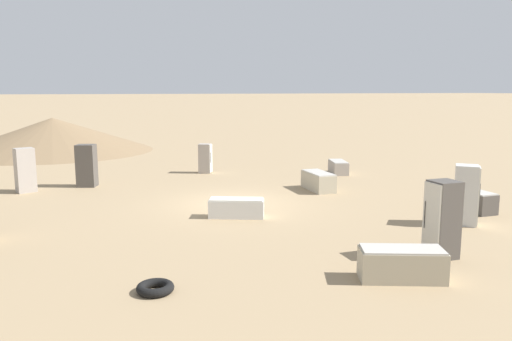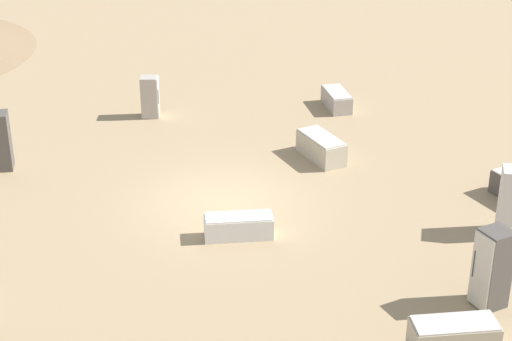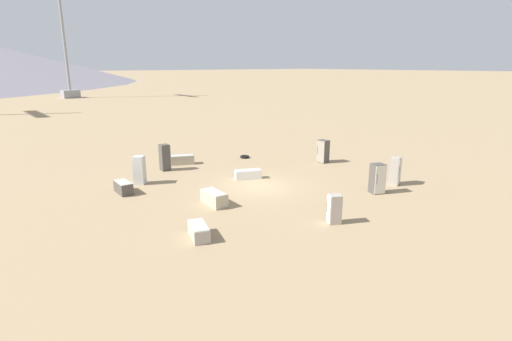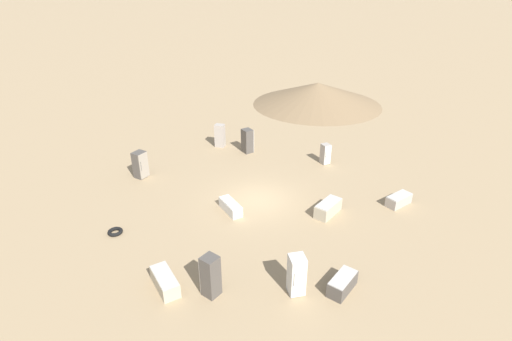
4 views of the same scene
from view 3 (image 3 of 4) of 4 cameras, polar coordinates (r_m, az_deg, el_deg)
The scene contains 14 objects.
ground_plane at distance 25.64m, azimuth 0.42°, elevation -2.32°, with size 1000.00×1000.00×0.00m, color #9E8460.
power_pylon_0 at distance 104.42m, azimuth -25.51°, elevation 14.52°, with size 10.59×3.63×30.26m.
discarded_fridge_0 at distance 30.13m, azimuth -12.88°, elevation 1.83°, with size 0.67×0.70×1.94m.
discarded_fridge_1 at distance 32.25m, azimuth 9.54°, elevation 2.73°, with size 0.85×0.77×1.80m.
discarded_fridge_2 at distance 20.02m, azimuth 11.13°, elevation -5.43°, with size 0.77×0.79×1.46m.
discarded_fridge_3 at distance 27.09m, azimuth -16.35°, elevation 0.05°, with size 0.96×0.96×1.86m.
discarded_fridge_4 at distance 25.59m, azimuth -18.42°, elevation -2.30°, with size 1.60×0.75×0.72m.
discarded_fridge_5 at distance 27.34m, azimuth -1.15°, elevation -0.54°, with size 1.30×1.90×0.62m.
discarded_fridge_6 at distance 31.85m, azimuth -10.51°, elevation 1.53°, with size 1.41×1.98×0.72m.
discarded_fridge_7 at distance 18.38m, azimuth -8.19°, elevation -8.57°, with size 1.77×1.17×0.64m.
discarded_fridge_8 at distance 25.24m, azimuth 16.96°, elevation -1.11°, with size 0.92×0.95×1.82m.
discarded_fridge_9 at distance 27.38m, azimuth 19.26°, elevation -0.08°, with size 0.79×0.86×1.81m.
discarded_fridge_10 at distance 22.44m, azimuth -6.02°, elevation -3.93°, with size 1.88×0.88×0.76m.
scrap_tire at distance 33.52m, azimuth -1.63°, elevation 1.98°, with size 0.78×0.78×0.19m.
Camera 3 is at (-19.21, 15.19, 7.60)m, focal length 28.00 mm.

